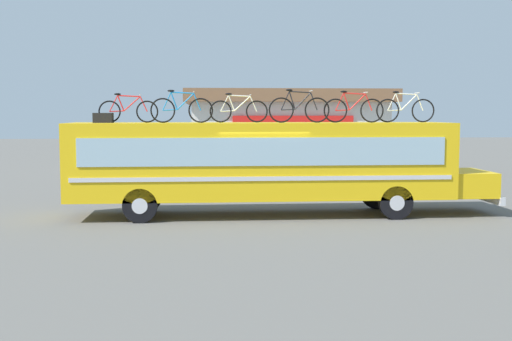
{
  "coord_description": "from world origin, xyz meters",
  "views": [
    {
      "loc": [
        -1.67,
        -18.65,
        3.0
      ],
      "look_at": [
        -0.14,
        0.0,
        1.33
      ],
      "focal_mm": 44.78,
      "sensor_mm": 36.0,
      "label": 1
    }
  ],
  "objects_px": {
    "bus": "(268,161)",
    "rooftop_bicycle_5": "(354,109)",
    "luggage_bag_1": "(103,118)",
    "rooftop_bicycle_6": "(405,109)",
    "rooftop_bicycle_2": "(182,109)",
    "rooftop_bicycle_1": "(128,110)",
    "rooftop_bicycle_4": "(299,109)",
    "rooftop_bicycle_3": "(239,110)"
  },
  "relations": [
    {
      "from": "bus",
      "to": "rooftop_bicycle_5",
      "type": "height_order",
      "value": "rooftop_bicycle_5"
    },
    {
      "from": "bus",
      "to": "luggage_bag_1",
      "type": "xyz_separation_m",
      "value": [
        -4.78,
        0.07,
        1.28
      ]
    },
    {
      "from": "luggage_bag_1",
      "to": "rooftop_bicycle_5",
      "type": "height_order",
      "value": "rooftop_bicycle_5"
    },
    {
      "from": "rooftop_bicycle_6",
      "to": "rooftop_bicycle_2",
      "type": "bearing_deg",
      "value": -176.51
    },
    {
      "from": "rooftop_bicycle_1",
      "to": "rooftop_bicycle_5",
      "type": "bearing_deg",
      "value": -3.5
    },
    {
      "from": "luggage_bag_1",
      "to": "rooftop_bicycle_4",
      "type": "relative_size",
      "value": 0.3
    },
    {
      "from": "bus",
      "to": "rooftop_bicycle_6",
      "type": "distance_m",
      "value": 4.43
    },
    {
      "from": "rooftop_bicycle_2",
      "to": "rooftop_bicycle_3",
      "type": "distance_m",
      "value": 1.77
    },
    {
      "from": "bus",
      "to": "rooftop_bicycle_4",
      "type": "xyz_separation_m",
      "value": [
        0.86,
        -0.28,
        1.54
      ]
    },
    {
      "from": "rooftop_bicycle_1",
      "to": "rooftop_bicycle_5",
      "type": "relative_size",
      "value": 0.96
    },
    {
      "from": "bus",
      "to": "rooftop_bicycle_2",
      "type": "height_order",
      "value": "rooftop_bicycle_2"
    },
    {
      "from": "rooftop_bicycle_1",
      "to": "rooftop_bicycle_6",
      "type": "xyz_separation_m",
      "value": [
        8.24,
        -0.05,
        0.03
      ]
    },
    {
      "from": "bus",
      "to": "rooftop_bicycle_1",
      "type": "bearing_deg",
      "value": 176.88
    },
    {
      "from": "rooftop_bicycle_3",
      "to": "rooftop_bicycle_6",
      "type": "distance_m",
      "value": 5.01
    },
    {
      "from": "rooftop_bicycle_6",
      "to": "bus",
      "type": "bearing_deg",
      "value": -177.56
    },
    {
      "from": "rooftop_bicycle_3",
      "to": "rooftop_bicycle_5",
      "type": "relative_size",
      "value": 0.97
    },
    {
      "from": "rooftop_bicycle_4",
      "to": "rooftop_bicycle_6",
      "type": "bearing_deg",
      "value": 7.92
    },
    {
      "from": "rooftop_bicycle_3",
      "to": "rooftop_bicycle_4",
      "type": "xyz_separation_m",
      "value": [
        1.72,
        -0.67,
        0.04
      ]
    },
    {
      "from": "rooftop_bicycle_3",
      "to": "luggage_bag_1",
      "type": "bearing_deg",
      "value": -175.36
    },
    {
      "from": "rooftop_bicycle_4",
      "to": "rooftop_bicycle_2",
      "type": "bearing_deg",
      "value": 179.13
    },
    {
      "from": "rooftop_bicycle_3",
      "to": "rooftop_bicycle_5",
      "type": "bearing_deg",
      "value": -9.56
    },
    {
      "from": "bus",
      "to": "rooftop_bicycle_5",
      "type": "distance_m",
      "value": 2.93
    },
    {
      "from": "luggage_bag_1",
      "to": "bus",
      "type": "bearing_deg",
      "value": -0.79
    },
    {
      "from": "bus",
      "to": "rooftop_bicycle_3",
      "type": "height_order",
      "value": "rooftop_bicycle_3"
    },
    {
      "from": "rooftop_bicycle_5",
      "to": "luggage_bag_1",
      "type": "bearing_deg",
      "value": 178.07
    },
    {
      "from": "rooftop_bicycle_4",
      "to": "rooftop_bicycle_5",
      "type": "relative_size",
      "value": 0.99
    },
    {
      "from": "rooftop_bicycle_6",
      "to": "luggage_bag_1",
      "type": "bearing_deg",
      "value": -179.29
    },
    {
      "from": "rooftop_bicycle_3",
      "to": "rooftop_bicycle_4",
      "type": "height_order",
      "value": "rooftop_bicycle_4"
    },
    {
      "from": "luggage_bag_1",
      "to": "rooftop_bicycle_6",
      "type": "xyz_separation_m",
      "value": [
        8.93,
        0.11,
        0.25
      ]
    },
    {
      "from": "bus",
      "to": "rooftop_bicycle_4",
      "type": "relative_size",
      "value": 7.04
    },
    {
      "from": "rooftop_bicycle_1",
      "to": "rooftop_bicycle_2",
      "type": "distance_m",
      "value": 1.63
    },
    {
      "from": "rooftop_bicycle_2",
      "to": "rooftop_bicycle_3",
      "type": "relative_size",
      "value": 1.03
    },
    {
      "from": "rooftop_bicycle_1",
      "to": "rooftop_bicycle_4",
      "type": "distance_m",
      "value": 4.97
    },
    {
      "from": "rooftop_bicycle_5",
      "to": "rooftop_bicycle_6",
      "type": "relative_size",
      "value": 1.0
    },
    {
      "from": "rooftop_bicycle_2",
      "to": "rooftop_bicycle_6",
      "type": "relative_size",
      "value": 1.0
    },
    {
      "from": "luggage_bag_1",
      "to": "rooftop_bicycle_3",
      "type": "xyz_separation_m",
      "value": [
        3.92,
        0.32,
        0.22
      ]
    },
    {
      "from": "luggage_bag_1",
      "to": "rooftop_bicycle_6",
      "type": "distance_m",
      "value": 8.93
    },
    {
      "from": "rooftop_bicycle_4",
      "to": "rooftop_bicycle_6",
      "type": "height_order",
      "value": "rooftop_bicycle_4"
    },
    {
      "from": "bus",
      "to": "luggage_bag_1",
      "type": "relative_size",
      "value": 23.21
    },
    {
      "from": "rooftop_bicycle_6",
      "to": "rooftop_bicycle_4",
      "type": "bearing_deg",
      "value": -172.08
    },
    {
      "from": "bus",
      "to": "rooftop_bicycle_2",
      "type": "xyz_separation_m",
      "value": [
        -2.52,
        -0.23,
        1.53
      ]
    },
    {
      "from": "rooftop_bicycle_3",
      "to": "rooftop_bicycle_6",
      "type": "bearing_deg",
      "value": -2.37
    }
  ]
}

